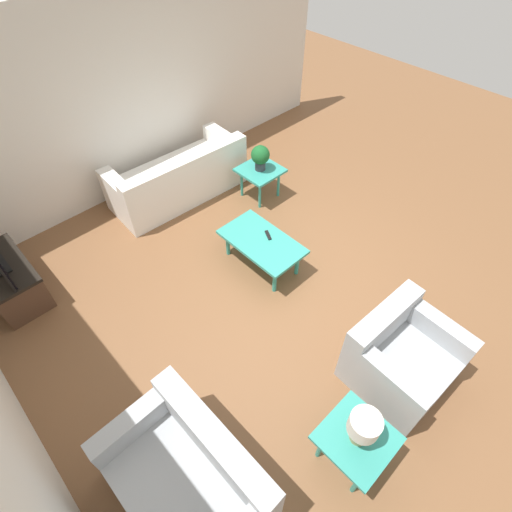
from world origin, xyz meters
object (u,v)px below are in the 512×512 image
Objects in this scene: sofa at (179,179)px; side_table_plant at (260,173)px; potted_plant at (260,156)px; tv_stand_chest at (10,280)px; loveseat at (190,479)px; table_lamp at (363,427)px; coffee_table at (262,243)px; side_table_lamp at (356,440)px; armchair at (400,357)px.

side_table_plant is (-0.84, -0.87, 0.11)m from sofa.
tv_stand_chest is at bearing 79.03° from potted_plant.
loveseat is 4.07m from potted_plant.
table_lamp is at bearing 147.98° from side_table_plant.
side_table_plant is at bearing -43.25° from coffee_table.
side_table_plant is 3.82m from side_table_lamp.
coffee_table is (1.46, -2.24, 0.06)m from loveseat.
potted_plant is at bearing -32.02° from table_lamp.
table_lamp is (-0.75, -1.17, 0.41)m from loveseat.
side_table_lamp is at bearing 147.98° from side_table_plant.
loveseat is at bearing 57.23° from table_lamp.
sofa is 3.90m from armchair.
side_table_plant is at bearing 127.32° from loveseat.
loveseat is at bearing 57.65° from sofa.
loveseat is at bearing 167.80° from armchair.
potted_plant is (1.02, -0.96, 0.33)m from coffee_table.
table_lamp is (-3.24, 2.03, 0.02)m from potted_plant.
side_table_plant is at bearing 73.92° from armchair.
coffee_table is 2.80× the size of potted_plant.
armchair is 1.01m from side_table_lamp.
tv_stand_chest is 2.68× the size of potted_plant.
coffee_table is 1.84× the size of side_table_lamp.
sofa is 5.43× the size of potted_plant.
coffee_table is at bearing 89.89° from sofa.
side_table_plant and side_table_lamp have the same top height.
sofa is 1.94× the size of coffee_table.
side_table_lamp is (-4.07, 1.16, 0.11)m from sofa.
tv_stand_chest is 4.18m from table_lamp.
armchair is 2.63× the size of table_lamp.
coffee_table is at bearing -25.66° from table_lamp.
tv_stand_chest is at bearing 125.54° from armchair.
side_table_plant reaches higher than coffee_table.
tv_stand_chest is at bearing 19.98° from side_table_lamp.
loveseat reaches higher than coffee_table.
side_table_plant is 1.53× the size of table_lamp.
sofa is 1.86m from coffee_table.
sofa is at bearing 90.17° from armchair.
side_table_lamp is at bearing 147.98° from potted_plant.
side_table_plant is (1.02, -0.96, 0.05)m from coffee_table.
loveseat reaches higher than tv_stand_chest.
loveseat is 1.40m from side_table_lamp.
loveseat is 2.34× the size of side_table_plant.
sofa is 2.02× the size of tv_stand_chest.
potted_plant reaches higher than side_table_plant.
potted_plant is at bearing 73.92° from armchair.
tv_stand_chest reaches higher than coffee_table.
armchair is 2.24m from loveseat.
side_table_lamp is 1.53× the size of table_lamp.
side_table_lamp is (-0.75, -1.17, 0.11)m from loveseat.
potted_plant reaches higher than sofa.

